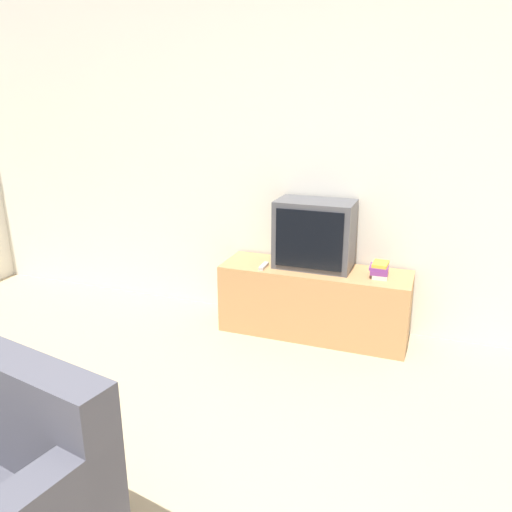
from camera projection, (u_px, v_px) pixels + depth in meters
wall_back at (292, 161)px, 3.88m from camera, size 9.00×0.06×2.60m
tv_stand at (314, 301)px, 3.86m from camera, size 1.43×0.44×0.54m
television at (314, 234)px, 3.75m from camera, size 0.58×0.35×0.51m
book_stack at (380, 270)px, 3.59m from camera, size 0.14×0.19×0.11m
remote_on_stand at (264, 266)px, 3.80m from camera, size 0.04×0.15×0.02m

